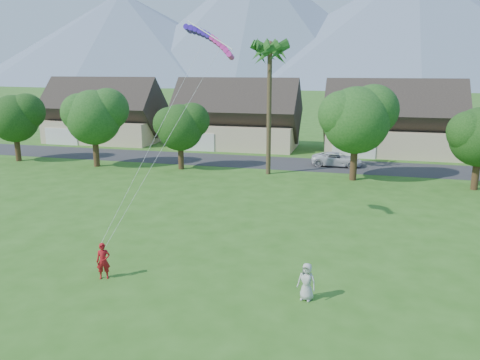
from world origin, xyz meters
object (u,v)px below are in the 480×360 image
(kite_flyer, at_px, (103,261))
(parked_car, at_px, (337,159))
(parafoil_kite, at_px, (212,38))
(watcher, at_px, (307,282))

(kite_flyer, distance_m, parked_car, 31.68)
(kite_flyer, height_order, parked_car, kite_flyer)
(parafoil_kite, bearing_deg, kite_flyer, -113.28)
(kite_flyer, bearing_deg, parafoil_kite, 41.91)
(kite_flyer, xyz_separation_m, watcher, (9.78, 0.33, -0.05))
(parked_car, bearing_deg, watcher, 180.00)
(parked_car, xyz_separation_m, parafoil_kite, (-6.16, -22.86, 10.91))
(watcher, bearing_deg, parked_car, 104.33)
(watcher, height_order, parafoil_kite, parafoil_kite)
(watcher, distance_m, parafoil_kite, 14.44)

